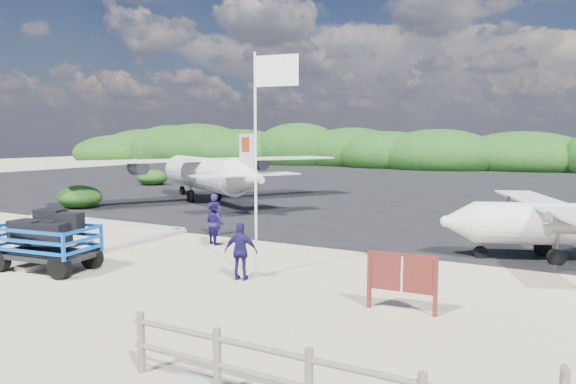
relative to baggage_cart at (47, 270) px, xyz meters
The scene contains 11 objects.
ground 4.33m from the baggage_cart, 19.74° to the left, with size 160.00×160.00×0.00m, color beige.
asphalt_apron 31.72m from the baggage_cart, 82.62° to the left, with size 90.00×50.00×0.04m, color #B2B2B2, non-canonical shape.
lagoon 5.75m from the baggage_cart, 148.98° to the left, with size 9.00×7.00×0.40m, color #B2B2B2, non-canonical shape.
vegetation_band 56.61m from the baggage_cart, 85.87° to the left, with size 124.00×8.00×4.40m, color #B2B2B2, non-canonical shape.
baggage_cart is the anchor object (origin of this frame).
flagpole 6.10m from the baggage_cart, 21.92° to the left, with size 1.20×0.50×6.02m, color white, non-canonical shape.
signboard 10.06m from the baggage_cart, ahead, with size 1.63×0.15×1.34m, color maroon, non-canonical shape.
crew_a 6.69m from the baggage_cart, 79.94° to the left, with size 0.60×0.39×1.64m, color #1C154F.
crew_b 5.72m from the baggage_cart, 68.61° to the left, with size 0.74×0.58×1.52m, color #1C154F.
crew_c 5.84m from the baggage_cart, 17.73° to the left, with size 0.91×0.38×1.55m, color #1C154F.
aircraft_small 31.52m from the baggage_cart, 109.54° to the left, with size 7.23×7.23×2.60m, color #B2B2B2, non-canonical shape.
Camera 1 is at (8.83, -10.90, 3.78)m, focal length 32.00 mm.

